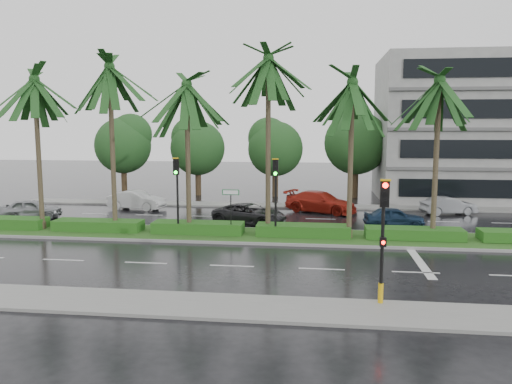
# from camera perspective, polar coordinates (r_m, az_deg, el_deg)

# --- Properties ---
(ground) EXTENTS (120.00, 120.00, 0.00)m
(ground) POSITION_cam_1_polar(r_m,az_deg,el_deg) (27.40, -0.98, -5.59)
(ground) COLOR black
(ground) RESTS_ON ground
(near_sidewalk) EXTENTS (40.00, 2.40, 0.12)m
(near_sidewalk) POSITION_cam_1_polar(r_m,az_deg,el_deg) (17.75, -5.74, -12.82)
(near_sidewalk) COLOR slate
(near_sidewalk) RESTS_ON ground
(far_sidewalk) EXTENTS (40.00, 2.00, 0.12)m
(far_sidewalk) POSITION_cam_1_polar(r_m,az_deg,el_deg) (39.09, 1.50, -1.53)
(far_sidewalk) COLOR slate
(far_sidewalk) RESTS_ON ground
(median) EXTENTS (36.00, 4.00, 0.15)m
(median) POSITION_cam_1_polar(r_m,az_deg,el_deg) (28.34, -0.69, -4.98)
(median) COLOR gray
(median) RESTS_ON ground
(hedge) EXTENTS (35.20, 1.40, 0.60)m
(hedge) POSITION_cam_1_polar(r_m,az_deg,el_deg) (28.27, -0.69, -4.24)
(hedge) COLOR #1A4C15
(hedge) RESTS_ON median
(lane_markings) EXTENTS (34.00, 13.06, 0.01)m
(lane_markings) POSITION_cam_1_polar(r_m,az_deg,el_deg) (26.73, 5.38, -5.94)
(lane_markings) COLOR silver
(lane_markings) RESTS_ON ground
(palm_row) EXTENTS (26.30, 4.20, 10.54)m
(palm_row) POSITION_cam_1_polar(r_m,az_deg,el_deg) (27.96, -3.31, 11.85)
(palm_row) COLOR #3B3022
(palm_row) RESTS_ON median
(signal_near) EXTENTS (0.34, 0.45, 4.36)m
(signal_near) POSITION_cam_1_polar(r_m,az_deg,el_deg) (17.57, 14.30, -4.92)
(signal_near) COLOR black
(signal_near) RESTS_ON near_sidewalk
(signal_median_left) EXTENTS (0.34, 0.42, 4.36)m
(signal_median_left) POSITION_cam_1_polar(r_m,az_deg,el_deg) (28.00, -9.04, 0.84)
(signal_median_left) COLOR black
(signal_median_left) RESTS_ON median
(signal_median_right) EXTENTS (0.34, 0.42, 4.36)m
(signal_median_right) POSITION_cam_1_polar(r_m,az_deg,el_deg) (27.00, 2.25, 0.68)
(signal_median_right) COLOR black
(signal_median_right) RESTS_ON median
(street_sign) EXTENTS (0.95, 0.09, 2.60)m
(street_sign) POSITION_cam_1_polar(r_m,az_deg,el_deg) (27.62, -2.90, -1.00)
(street_sign) COLOR black
(street_sign) RESTS_ON median
(bg_trees) EXTENTS (32.74, 5.47, 7.90)m
(bg_trees) POSITION_cam_1_polar(r_m,az_deg,el_deg) (44.24, 1.50, 5.51)
(bg_trees) COLOR #3C2F1B
(bg_trees) RESTS_ON ground
(building) EXTENTS (16.00, 10.00, 12.00)m
(building) POSITION_cam_1_polar(r_m,az_deg,el_deg) (46.34, 23.88, 6.63)
(building) COLOR gray
(building) RESTS_ON ground
(car_silver) EXTENTS (2.51, 4.15, 1.32)m
(car_silver) POSITION_cam_1_polar(r_m,az_deg,el_deg) (37.08, -24.24, -1.76)
(car_silver) COLOR gray
(car_silver) RESTS_ON ground
(car_white) EXTENTS (2.13, 4.45, 1.41)m
(car_white) POSITION_cam_1_polar(r_m,az_deg,el_deg) (38.50, -13.50, -0.91)
(car_white) COLOR #BABABA
(car_white) RESTS_ON ground
(car_darkgrey) EXTENTS (3.52, 5.19, 1.32)m
(car_darkgrey) POSITION_cam_1_polar(r_m,az_deg,el_deg) (31.78, -0.71, -2.54)
(car_darkgrey) COLOR black
(car_darkgrey) RESTS_ON ground
(car_red) EXTENTS (4.12, 5.66, 1.52)m
(car_red) POSITION_cam_1_polar(r_m,az_deg,el_deg) (36.45, 7.41, -1.14)
(car_red) COLOR maroon
(car_red) RESTS_ON ground
(car_blue) EXTENTS (1.88, 3.81, 1.25)m
(car_blue) POSITION_cam_1_polar(r_m,az_deg,el_deg) (32.07, 15.51, -2.79)
(car_blue) COLOR #172C47
(car_blue) RESTS_ON ground
(car_grey) EXTENTS (2.23, 4.02, 1.26)m
(car_grey) POSITION_cam_1_polar(r_m,az_deg,el_deg) (37.88, 21.15, -1.46)
(car_grey) COLOR slate
(car_grey) RESTS_ON ground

